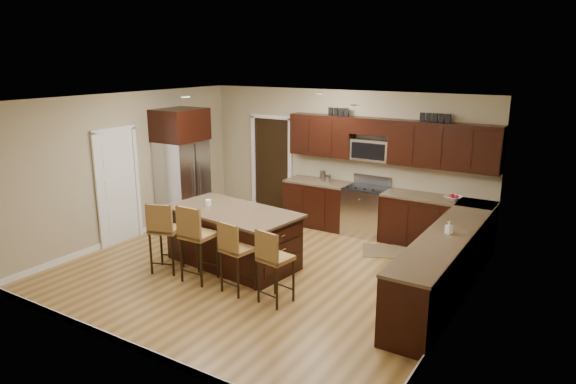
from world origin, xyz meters
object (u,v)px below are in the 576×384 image
Objects in this scene: stool_mid at (195,235)px; stool_extra at (273,258)px; stool_right at (234,249)px; stool_left at (164,229)px; refrigerator at (182,167)px; range at (366,210)px; island at (233,239)px.

stool_mid is 1.38m from stool_extra.
stool_left is at bearing -171.12° from stool_right.
stool_right is 0.46× the size of refrigerator.
stool_right is at bearing -171.16° from stool_extra.
stool_extra is at bearing -19.70° from stool_left.
refrigerator is at bearing 105.86° from stool_left.
stool_extra is (2.03, 0.00, -0.05)m from stool_left.
range is 1.04× the size of stool_extra.
stool_right is at bearing -0.37° from stool_mid.
island is 1.13m from stool_left.
island is 2.44m from refrigerator.
range is 0.48× the size of island.
refrigerator is (-3.30, -1.45, 0.74)m from range.
stool_extra is (1.34, -0.84, 0.24)m from island.
stool_extra is (0.65, 0.00, 0.00)m from stool_right.
stool_mid reaches higher than stool_left.
stool_right and stool_extra have the same top height.
range is 0.97× the size of stool_left.
stool_extra is at bearing -88.43° from range.
stool_left is at bearing -120.14° from range.
range is at bearing 40.14° from stool_left.
range is 3.88m from stool_left.
stool_right is at bearing -99.47° from range.
stool_left is at bearing -54.41° from refrigerator.
range is at bearing 89.37° from stool_right.
stool_right is (0.73, 0.01, -0.08)m from stool_mid.
range is 0.47× the size of refrigerator.
island is 0.91m from stool_mid.
refrigerator is (-2.02, 1.90, 0.46)m from stool_mid.
stool_mid reaches higher than stool_right.
island is 1.60m from stool_extra.
stool_left reaches higher than island.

